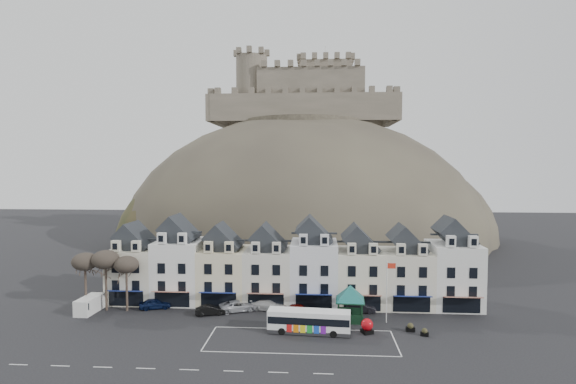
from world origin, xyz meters
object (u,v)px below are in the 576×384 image
at_px(bus, 309,320).
at_px(bus_shelter, 350,293).
at_px(red_buoy, 367,326).
at_px(car_black, 210,310).
at_px(car_silver, 238,306).
at_px(flagpole, 387,288).
at_px(car_navy, 155,304).
at_px(white_van, 89,305).
at_px(car_charcoal, 361,307).
at_px(car_maroon, 299,310).
at_px(car_white, 269,305).

xyz_separation_m(bus, bus_shelter, (5.37, 4.86, 2.12)).
height_order(red_buoy, car_black, red_buoy).
distance_m(bus_shelter, car_silver, 16.04).
xyz_separation_m(flagpole, car_navy, (-32.37, 3.56, -3.90)).
distance_m(white_van, car_charcoal, 38.08).
bearing_deg(red_buoy, bus, -177.16).
bearing_deg(car_navy, white_van, 85.95).
bearing_deg(flagpole, car_charcoal, 127.38).
bearing_deg(car_charcoal, car_maroon, 109.54).
bearing_deg(flagpole, bus, -157.04).
height_order(car_silver, car_charcoal, car_silver).
relative_size(car_navy, car_charcoal, 1.05).
bearing_deg(bus, car_maroon, 107.10).
xyz_separation_m(flagpole, car_black, (-23.83, 1.47, -3.98)).
relative_size(car_navy, car_maroon, 1.00).
bearing_deg(flagpole, car_silver, 170.58).
bearing_deg(car_silver, car_maroon, -119.61).
bearing_deg(car_white, bus, -129.66).
xyz_separation_m(bus, car_white, (-5.86, 8.27, -0.83)).
relative_size(white_van, car_black, 1.18).
relative_size(red_buoy, car_white, 0.35).
xyz_separation_m(bus_shelter, car_black, (-19.05, 0.90, -3.02)).
relative_size(flagpole, car_silver, 1.55).
relative_size(white_van, car_maroon, 1.09).
bearing_deg(car_charcoal, bus_shelter, 161.12).
bearing_deg(car_white, car_maroon, -96.19).
bearing_deg(car_white, car_charcoal, -75.01).
distance_m(car_navy, car_silver, 12.08).
relative_size(car_navy, car_white, 0.85).
height_order(bus, red_buoy, bus).
height_order(car_maroon, car_charcoal, car_maroon).
distance_m(car_silver, car_maroon, 8.74).
relative_size(flagpole, car_white, 1.58).
distance_m(bus, white_van, 31.41).
xyz_separation_m(car_white, car_maroon, (4.39, -1.70, 0.00)).
xyz_separation_m(bus, car_charcoal, (7.12, 8.27, -0.88)).
bearing_deg(white_van, bus, -8.21).
distance_m(red_buoy, car_navy, 30.28).
height_order(flagpole, car_black, flagpole).
bearing_deg(bus_shelter, car_navy, 177.58).
bearing_deg(car_charcoal, red_buoy, -171.67).
bearing_deg(bus, car_white, 129.82).
relative_size(red_buoy, car_navy, 0.41).
distance_m(white_van, car_navy, 8.91).
relative_size(car_white, car_charcoal, 1.23).
bearing_deg(bus, car_charcoal, 53.74).
bearing_deg(car_black, red_buoy, -121.18).
height_order(red_buoy, car_navy, red_buoy).
distance_m(car_black, car_silver, 4.02).
xyz_separation_m(red_buoy, white_van, (-37.99, 5.41, 0.15)).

